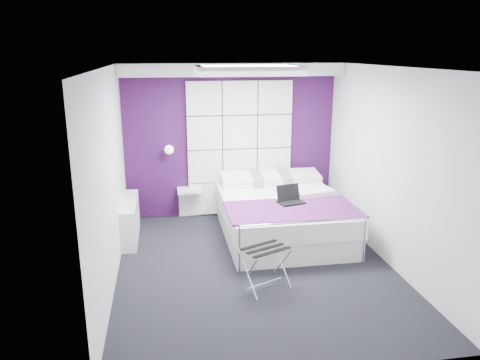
# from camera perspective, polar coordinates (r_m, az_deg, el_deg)

# --- Properties ---
(floor) EXTENTS (4.40, 4.40, 0.00)m
(floor) POSITION_cam_1_polar(r_m,az_deg,el_deg) (6.36, 1.84, -10.52)
(floor) COLOR black
(floor) RESTS_ON ground
(ceiling) EXTENTS (4.40, 4.40, 0.00)m
(ceiling) POSITION_cam_1_polar(r_m,az_deg,el_deg) (5.72, 2.07, 13.58)
(ceiling) COLOR white
(ceiling) RESTS_ON wall_back
(wall_back) EXTENTS (3.60, 0.00, 3.60)m
(wall_back) POSITION_cam_1_polar(r_m,az_deg,el_deg) (8.03, -1.15, 4.80)
(wall_back) COLOR silver
(wall_back) RESTS_ON floor
(wall_left) EXTENTS (0.00, 4.40, 4.40)m
(wall_left) POSITION_cam_1_polar(r_m,az_deg,el_deg) (5.84, -15.65, 0.11)
(wall_left) COLOR silver
(wall_left) RESTS_ON floor
(wall_right) EXTENTS (0.00, 4.40, 4.40)m
(wall_right) POSITION_cam_1_polar(r_m,az_deg,el_deg) (6.50, 17.71, 1.50)
(wall_right) COLOR silver
(wall_right) RESTS_ON floor
(accent_wall) EXTENTS (3.58, 0.02, 2.58)m
(accent_wall) POSITION_cam_1_polar(r_m,az_deg,el_deg) (8.02, -1.14, 4.79)
(accent_wall) COLOR #310D3A
(accent_wall) RESTS_ON wall_back
(soffit) EXTENTS (3.58, 0.50, 0.20)m
(soffit) POSITION_cam_1_polar(r_m,az_deg,el_deg) (7.64, -0.92, 13.33)
(soffit) COLOR white
(soffit) RESTS_ON wall_back
(headboard) EXTENTS (1.80, 0.08, 2.30)m
(headboard) POSITION_cam_1_polar(r_m,az_deg,el_deg) (8.02, -0.02, 3.84)
(headboard) COLOR white
(headboard) RESTS_ON wall_back
(skylight) EXTENTS (1.36, 0.86, 0.12)m
(skylight) POSITION_cam_1_polar(r_m,az_deg,el_deg) (6.31, 0.96, 13.31)
(skylight) COLOR white
(skylight) RESTS_ON ceiling
(wall_lamp) EXTENTS (0.15, 0.15, 0.15)m
(wall_lamp) POSITION_cam_1_polar(r_m,az_deg,el_deg) (7.82, -8.65, 3.75)
(wall_lamp) COLOR white
(wall_lamp) RESTS_ON wall_back
(radiator) EXTENTS (0.22, 1.20, 0.60)m
(radiator) POSITION_cam_1_polar(r_m,az_deg,el_deg) (7.36, -13.24, -4.71)
(radiator) COLOR white
(radiator) RESTS_ON floor
(bed) EXTENTS (1.86, 2.25, 0.78)m
(bed) POSITION_cam_1_polar(r_m,az_deg,el_deg) (7.28, 5.10, -4.28)
(bed) COLOR white
(bed) RESTS_ON floor
(nightstand) EXTENTS (0.42, 0.32, 0.05)m
(nightstand) POSITION_cam_1_polar(r_m,az_deg,el_deg) (7.97, -6.15, -1.24)
(nightstand) COLOR white
(nightstand) RESTS_ON wall_back
(luggage_rack) EXTENTS (0.53, 0.39, 0.52)m
(luggage_rack) POSITION_cam_1_polar(r_m,az_deg,el_deg) (5.75, 3.07, -10.64)
(luggage_rack) COLOR silver
(luggage_rack) RESTS_ON floor
(laptop) EXTENTS (0.36, 0.26, 0.26)m
(laptop) POSITION_cam_1_polar(r_m,az_deg,el_deg) (6.91, 6.14, -2.21)
(laptop) COLOR black
(laptop) RESTS_ON bed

